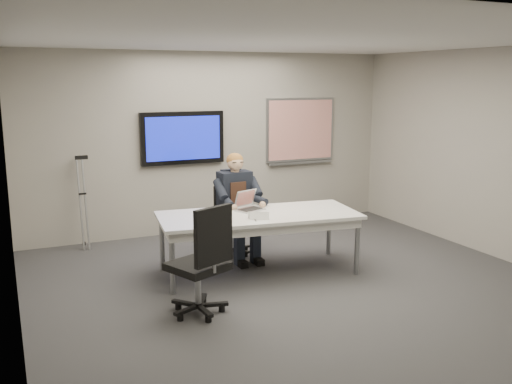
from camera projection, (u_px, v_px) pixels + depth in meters
name	position (u px, v px, depth m)	size (l,w,h in m)	color
floor	(303.00, 290.00, 6.54)	(6.00, 6.00, 0.02)	#343437
ceiling	(308.00, 39.00, 5.99)	(6.00, 6.00, 0.02)	silver
wall_back	(213.00, 143.00, 8.95)	(6.00, 0.02, 2.80)	#A09C90
wall_left	(10.00, 192.00, 5.06)	(0.02, 6.00, 2.80)	#A09C90
wall_right	(506.00, 155.00, 7.47)	(0.02, 6.00, 2.80)	#A09C90
conference_table	(259.00, 220.00, 7.04)	(2.56, 1.33, 0.75)	silver
tv_display	(183.00, 138.00, 8.68)	(1.30, 0.09, 0.80)	black
whiteboard	(300.00, 131.00, 9.52)	(1.25, 0.08, 1.10)	gray
office_chair_far	(233.00, 233.00, 7.89)	(0.54, 0.54, 0.95)	black
office_chair_near	(201.00, 281.00, 5.80)	(0.73, 0.73, 1.17)	black
seated_person	(240.00, 217.00, 7.61)	(0.45, 0.77, 1.42)	#1C212F
crutch	(83.00, 200.00, 8.07)	(0.19, 0.36, 1.39)	#A4A7AC
laptop	(248.00, 205.00, 7.25)	(0.40, 0.42, 0.24)	#B4B4B6
name_tent	(258.00, 215.00, 6.73)	(0.23, 0.06, 0.09)	white
pen	(255.00, 220.00, 6.70)	(0.01, 0.01, 0.13)	black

